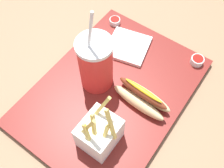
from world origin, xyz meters
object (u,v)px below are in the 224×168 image
object	(u,v)px
soda_cup	(95,64)
ketchup_cup_2	(197,60)
fries_basket	(99,133)
ketchup_cup_1	(115,21)
hot_dog_1	(142,97)
napkin_stack	(128,46)

from	to	relation	value
soda_cup	ketchup_cup_2	xyz separation A→B (m)	(-0.21, 0.19, -0.07)
soda_cup	fries_basket	world-z (taller)	soda_cup
soda_cup	ketchup_cup_1	size ratio (longest dim) A/B	7.60
hot_dog_1	ketchup_cup_2	distance (m)	0.21
napkin_stack	ketchup_cup_2	bearing A→B (deg)	109.91
soda_cup	napkin_stack	size ratio (longest dim) A/B	2.21
ketchup_cup_1	napkin_stack	size ratio (longest dim) A/B	0.29
ketchup_cup_1	ketchup_cup_2	world-z (taller)	ketchup_cup_2
soda_cup	fries_basket	bearing A→B (deg)	40.04
soda_cup	hot_dog_1	world-z (taller)	soda_cup
ketchup_cup_1	napkin_stack	world-z (taller)	ketchup_cup_1
soda_cup	napkin_stack	world-z (taller)	soda_cup
ketchup_cup_1	ketchup_cup_2	bearing A→B (deg)	92.15
fries_basket	soda_cup	bearing A→B (deg)	-139.96
fries_basket	ketchup_cup_1	world-z (taller)	fries_basket
fries_basket	hot_dog_1	bearing A→B (deg)	170.15
ketchup_cup_2	ketchup_cup_1	bearing A→B (deg)	-87.85
soda_cup	hot_dog_1	xyz separation A→B (m)	(-0.02, 0.13, -0.05)
fries_basket	napkin_stack	xyz separation A→B (m)	(-0.27, -0.10, -0.04)
ketchup_cup_2	napkin_stack	size ratio (longest dim) A/B	0.31
fries_basket	napkin_stack	bearing A→B (deg)	-159.29
napkin_stack	hot_dog_1	bearing A→B (deg)	44.71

